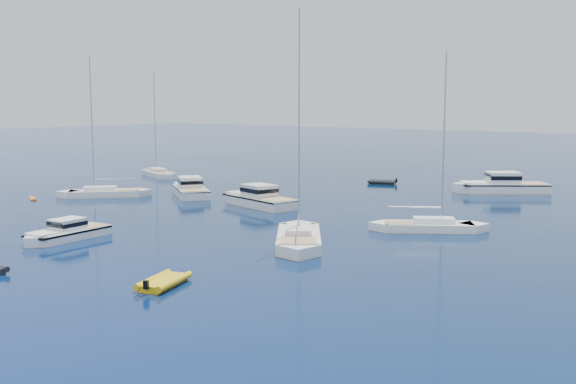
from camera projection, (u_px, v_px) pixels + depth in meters
name	position (u px, v px, depth m)	size (l,w,h in m)	color
ground	(60.00, 269.00, 40.77)	(400.00, 400.00, 0.00)	navy
motor_cruiser_near	(66.00, 240.00, 49.52)	(2.27, 7.41, 1.94)	white
motor_cruiser_centre	(258.00, 206.00, 65.59)	(3.07, 10.04, 2.64)	white
motor_cruiser_far_l	(190.00, 195.00, 72.98)	(2.96, 9.68, 2.54)	white
motor_cruiser_distant	(500.00, 193.00, 75.13)	(3.37, 11.02, 2.89)	white
sailboat_mid_r	(299.00, 244.00, 48.09)	(2.96, 11.37, 16.71)	white
sailboat_mid_l	(105.00, 197.00, 71.96)	(2.64, 10.17, 14.95)	white
sailboat_centre	(429.00, 231.00, 52.92)	(2.48, 9.55, 14.04)	white
sailboat_far_l	(159.00, 176.00, 91.53)	(2.55, 9.80, 14.40)	silver
tender_yellow	(164.00, 286.00, 37.12)	(2.00, 3.64, 0.95)	#E7B30D
tender_grey_far	(382.00, 184.00, 83.01)	(1.91, 3.44, 0.95)	black
kayak_orange	(33.00, 199.00, 70.10)	(0.56, 2.74, 0.30)	orange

